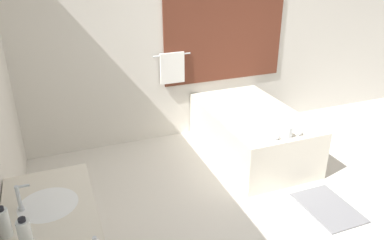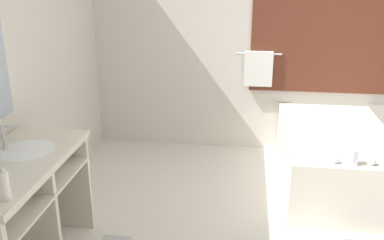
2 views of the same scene
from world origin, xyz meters
The scene contains 5 objects.
wall_back_with_blinds centered at (0.02, 2.23, 1.35)m, with size 7.40×0.13×2.70m.
vanity_counter centered at (-1.90, -0.25, 0.64)m, with size 0.58×1.23×0.87m.
sink_faucet centered at (-2.06, -0.10, 0.96)m, with size 0.09×0.04×0.18m.
bathtub centered at (0.45, 1.35, 0.32)m, with size 0.99×1.67×0.70m.
soap_dispenser centered at (-1.68, -0.74, 0.96)m, with size 0.05×0.05×0.20m.
Camera 2 is at (-0.42, -2.62, 2.06)m, focal length 40.00 mm.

